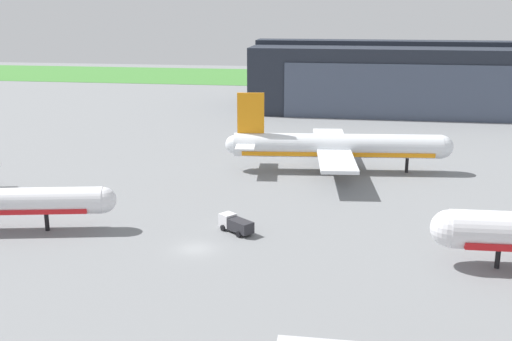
# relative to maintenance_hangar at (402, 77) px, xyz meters

# --- Properties ---
(ground_plane) EXTENTS (440.00, 440.00, 0.00)m
(ground_plane) POSITION_rel_maintenance_hangar_xyz_m (-30.90, -107.55, -8.80)
(ground_plane) COLOR slate
(grass_field_strip) EXTENTS (440.00, 56.00, 0.08)m
(grass_field_strip) POSITION_rel_maintenance_hangar_xyz_m (-30.90, 69.75, -8.76)
(grass_field_strip) COLOR #407F35
(grass_field_strip) RESTS_ON ground_plane
(maintenance_hangar) EXTENTS (79.94, 36.08, 18.51)m
(maintenance_hangar) POSITION_rel_maintenance_hangar_xyz_m (0.00, 0.00, 0.00)
(maintenance_hangar) COLOR #232833
(maintenance_hangar) RESTS_ON ground_plane
(airliner_far_right) EXTENTS (38.80, 32.37, 13.61)m
(airliner_far_right) POSITION_rel_maintenance_hangar_xyz_m (-15.33, -69.58, -4.35)
(airliner_far_right) COLOR silver
(airliner_far_right) RESTS_ON ground_plane
(ops_van) EXTENTS (5.04, 4.54, 2.07)m
(ops_van) POSITION_rel_maintenance_hangar_xyz_m (-27.22, -101.29, -7.69)
(ops_van) COLOR silver
(ops_van) RESTS_ON ground_plane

